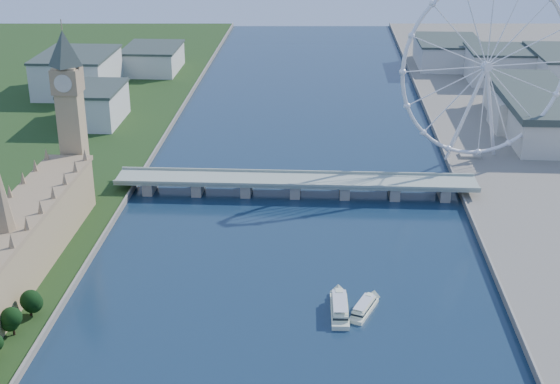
{
  "coord_description": "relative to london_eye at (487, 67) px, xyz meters",
  "views": [
    {
      "loc": [
        14.65,
        -142.5,
        182.99
      ],
      "look_at": [
        -4.62,
        210.0,
        37.83
      ],
      "focal_mm": 50.0,
      "sensor_mm": 36.0,
      "label": 1
    }
  ],
  "objects": [
    {
      "name": "city_skyline",
      "position": [
        -80.75,
        205.0,
        -50.56
      ],
      "size": [
        505.0,
        280.0,
        32.0
      ],
      "color": "beige",
      "rests_on": "ground"
    },
    {
      "name": "big_ben",
      "position": [
        -247.98,
        -77.08,
        -0.95
      ],
      "size": [
        20.02,
        20.02,
        110.0
      ],
      "color": "tan",
      "rests_on": "ground"
    },
    {
      "name": "tour_boat_near",
      "position": [
        -95.19,
        -194.73,
        -67.52
      ],
      "size": [
        8.88,
        32.05,
        7.06
      ],
      "primitive_type": null,
      "rotation": [
        0.0,
        0.0,
        0.02
      ],
      "color": "beige",
      "rests_on": "ground"
    },
    {
      "name": "westminster_bridge",
      "position": [
        -119.98,
        -55.08,
        -60.89
      ],
      "size": [
        220.0,
        22.0,
        9.5
      ],
      "color": "gray",
      "rests_on": "ground"
    },
    {
      "name": "tour_boat_far",
      "position": [
        -84.29,
        -192.97,
        -67.52
      ],
      "size": [
        16.09,
        26.71,
        5.74
      ],
      "primitive_type": null,
      "rotation": [
        0.0,
        0.0,
        -0.39
      ],
      "color": "silver",
      "rests_on": "ground"
    },
    {
      "name": "london_eye",
      "position": [
        0.0,
        0.0,
        0.0
      ],
      "size": [
        113.6,
        39.12,
        124.3
      ],
      "color": "silver",
      "rests_on": "ground"
    },
    {
      "name": "county_hall",
      "position": [
        55.02,
        74.92,
        -67.52
      ],
      "size": [
        54.0,
        144.0,
        35.0
      ],
      "primitive_type": null,
      "color": "beige",
      "rests_on": "ground"
    },
    {
      "name": "parliament_range",
      "position": [
        -247.98,
        -185.08,
        -49.04
      ],
      "size": [
        24.0,
        200.0,
        70.0
      ],
      "color": "tan",
      "rests_on": "ground"
    }
  ]
}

